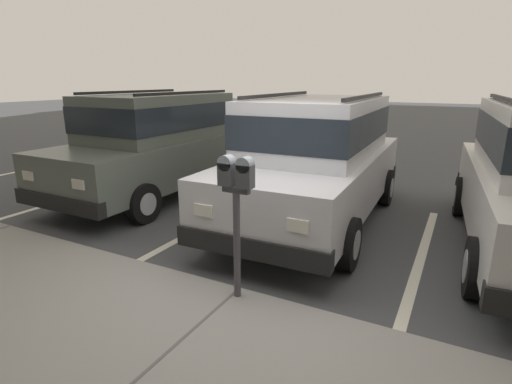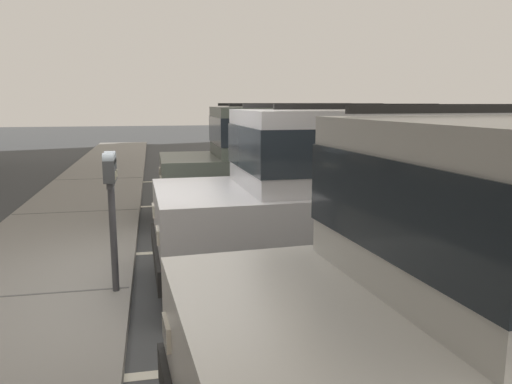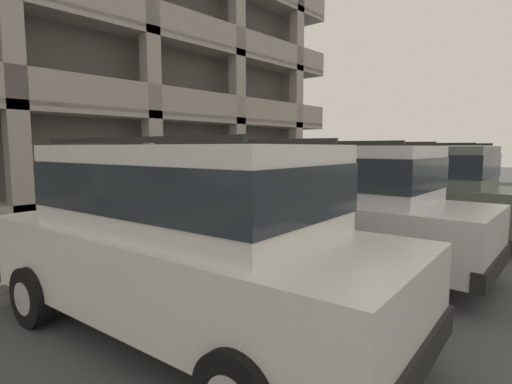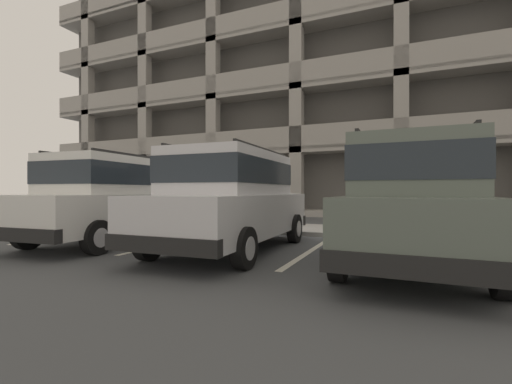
# 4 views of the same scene
# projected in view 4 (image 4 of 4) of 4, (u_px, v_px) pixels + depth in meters

# --- Properties ---
(ground_plane) EXTENTS (80.00, 80.00, 0.10)m
(ground_plane) POSITION_uv_depth(u_px,v_px,m) (270.00, 237.00, 9.20)
(ground_plane) COLOR #444749
(sidewalk) EXTENTS (40.00, 2.20, 0.12)m
(sidewalk) POSITION_uv_depth(u_px,v_px,m) (285.00, 228.00, 10.40)
(sidewalk) COLOR gray
(sidewalk) RESTS_ON ground_plane
(parking_stall_lines) EXTENTS (12.90, 4.80, 0.01)m
(parking_stall_lines) POSITION_uv_depth(u_px,v_px,m) (316.00, 247.00, 7.28)
(parking_stall_lines) COLOR silver
(parking_stall_lines) RESTS_ON ground_plane
(silver_suv) EXTENTS (2.12, 4.83, 2.03)m
(silver_suv) POSITION_uv_depth(u_px,v_px,m) (232.00, 197.00, 6.90)
(silver_suv) COLOR silver
(silver_suv) RESTS_ON ground_plane
(red_sedan) EXTENTS (2.26, 4.90, 2.03)m
(red_sedan) POSITION_uv_depth(u_px,v_px,m) (113.00, 196.00, 8.06)
(red_sedan) COLOR silver
(red_sedan) RESTS_ON ground_plane
(dark_hatchback) EXTENTS (2.04, 4.79, 2.03)m
(dark_hatchback) POSITION_uv_depth(u_px,v_px,m) (412.00, 198.00, 5.48)
(dark_hatchback) COLOR #5B665B
(dark_hatchback) RESTS_ON ground_plane
(parking_meter_near) EXTENTS (0.35, 0.12, 1.45)m
(parking_meter_near) POSITION_uv_depth(u_px,v_px,m) (273.00, 191.00, 9.54)
(parking_meter_near) COLOR #47474C
(parking_meter_near) RESTS_ON sidewalk
(parking_meter_far) EXTENTS (0.15, 0.12, 1.43)m
(parking_meter_far) POSITION_uv_depth(u_px,v_px,m) (103.00, 195.00, 12.06)
(parking_meter_far) COLOR #47474C
(parking_meter_far) RESTS_ON sidewalk
(parking_garage) EXTENTS (32.00, 10.00, 16.25)m
(parking_garage) POSITION_uv_depth(u_px,v_px,m) (321.00, 88.00, 20.96)
(parking_garage) COLOR #54514D
(parking_garage) RESTS_ON ground_plane
(fire_hydrant) EXTENTS (0.30, 0.30, 0.70)m
(fire_hydrant) POSITION_uv_depth(u_px,v_px,m) (161.00, 213.00, 11.45)
(fire_hydrant) COLOR red
(fire_hydrant) RESTS_ON sidewalk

